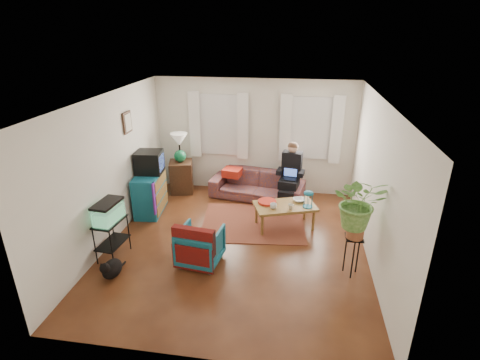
% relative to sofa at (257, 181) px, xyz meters
% --- Properties ---
extents(floor, '(4.50, 5.00, 0.01)m').
position_rel_sofa_xyz_m(floor, '(-0.14, -2.05, -0.40)').
color(floor, '#4F2B14').
rests_on(floor, ground).
extents(ceiling, '(4.50, 5.00, 0.01)m').
position_rel_sofa_xyz_m(ceiling, '(-0.14, -2.05, 2.20)').
color(ceiling, white).
rests_on(ceiling, wall_back).
extents(wall_back, '(4.50, 0.01, 2.60)m').
position_rel_sofa_xyz_m(wall_back, '(-0.14, 0.45, 0.90)').
color(wall_back, silver).
rests_on(wall_back, floor).
extents(wall_front, '(4.50, 0.01, 2.60)m').
position_rel_sofa_xyz_m(wall_front, '(-0.14, -4.55, 0.90)').
color(wall_front, silver).
rests_on(wall_front, floor).
extents(wall_left, '(0.01, 5.00, 2.60)m').
position_rel_sofa_xyz_m(wall_left, '(-2.39, -2.05, 0.90)').
color(wall_left, silver).
rests_on(wall_left, floor).
extents(wall_right, '(0.01, 5.00, 2.60)m').
position_rel_sofa_xyz_m(wall_right, '(2.11, -2.05, 0.90)').
color(wall_right, silver).
rests_on(wall_right, floor).
extents(window_left, '(1.08, 0.04, 1.38)m').
position_rel_sofa_xyz_m(window_left, '(-0.94, 0.43, 1.15)').
color(window_left, white).
rests_on(window_left, wall_back).
extents(window_right, '(1.08, 0.04, 1.38)m').
position_rel_sofa_xyz_m(window_right, '(1.11, 0.43, 1.15)').
color(window_right, white).
rests_on(window_right, wall_back).
extents(curtains_left, '(1.36, 0.06, 1.50)m').
position_rel_sofa_xyz_m(curtains_left, '(-0.94, 0.35, 1.15)').
color(curtains_left, white).
rests_on(curtains_left, wall_back).
extents(curtains_right, '(1.36, 0.06, 1.50)m').
position_rel_sofa_xyz_m(curtains_right, '(1.11, 0.35, 1.15)').
color(curtains_right, white).
rests_on(curtains_right, wall_back).
extents(picture_frame, '(0.04, 0.32, 0.40)m').
position_rel_sofa_xyz_m(picture_frame, '(-2.35, -1.20, 1.55)').
color(picture_frame, '#3D2616').
rests_on(picture_frame, wall_left).
extents(area_rug, '(2.14, 1.78, 0.01)m').
position_rel_sofa_xyz_m(area_rug, '(0.06, -1.19, -0.40)').
color(area_rug, maroon).
rests_on(area_rug, floor).
extents(sofa, '(2.18, 1.16, 0.81)m').
position_rel_sofa_xyz_m(sofa, '(0.00, 0.00, 0.00)').
color(sofa, brown).
rests_on(sofa, floor).
extents(seated_person, '(0.62, 0.72, 1.23)m').
position_rel_sofa_xyz_m(seated_person, '(0.74, -0.13, 0.21)').
color(seated_person, black).
rests_on(seated_person, sofa).
extents(side_table, '(0.62, 0.62, 0.74)m').
position_rel_sofa_xyz_m(side_table, '(-1.79, 0.06, -0.03)').
color(side_table, '#412C18').
rests_on(side_table, floor).
extents(table_lamp, '(0.46, 0.46, 0.68)m').
position_rel_sofa_xyz_m(table_lamp, '(-1.79, 0.06, 0.66)').
color(table_lamp, white).
rests_on(table_lamp, side_table).
extents(dresser, '(0.56, 0.98, 0.85)m').
position_rel_sofa_xyz_m(dresser, '(-2.13, -1.03, 0.02)').
color(dresser, '#135573').
rests_on(dresser, floor).
extents(crt_tv, '(0.56, 0.52, 0.45)m').
position_rel_sofa_xyz_m(crt_tv, '(-2.12, -0.93, 0.67)').
color(crt_tv, black).
rests_on(crt_tv, dresser).
extents(aquarium_stand, '(0.40, 0.64, 0.68)m').
position_rel_sofa_xyz_m(aquarium_stand, '(-2.14, -2.71, -0.07)').
color(aquarium_stand, black).
rests_on(aquarium_stand, floor).
extents(aquarium, '(0.35, 0.58, 0.36)m').
position_rel_sofa_xyz_m(aquarium, '(-2.14, -2.71, 0.45)').
color(aquarium, '#7FD899').
rests_on(aquarium, aquarium_stand).
extents(black_cat, '(0.32, 0.45, 0.36)m').
position_rel_sofa_xyz_m(black_cat, '(-1.90, -3.24, -0.23)').
color(black_cat, black).
rests_on(black_cat, floor).
extents(armchair, '(0.74, 0.71, 0.68)m').
position_rel_sofa_xyz_m(armchair, '(-0.64, -2.64, -0.06)').
color(armchair, '#115167').
rests_on(armchair, floor).
extents(serape_throw, '(0.70, 0.25, 0.56)m').
position_rel_sofa_xyz_m(serape_throw, '(-0.68, -2.90, 0.08)').
color(serape_throw, '#9E0A0A').
rests_on(serape_throw, armchair).
extents(coffee_table, '(1.29, 0.97, 0.48)m').
position_rel_sofa_xyz_m(coffee_table, '(0.67, -1.26, -0.17)').
color(coffee_table, brown).
rests_on(coffee_table, floor).
extents(cup_a, '(0.16, 0.16, 0.10)m').
position_rel_sofa_xyz_m(cup_a, '(0.46, -1.44, 0.12)').
color(cup_a, white).
rests_on(cup_a, coffee_table).
extents(cup_b, '(0.13, 0.13, 0.10)m').
position_rel_sofa_xyz_m(cup_b, '(0.78, -1.42, 0.12)').
color(cup_b, beige).
rests_on(cup_b, coffee_table).
extents(bowl, '(0.29, 0.29, 0.06)m').
position_rel_sofa_xyz_m(bowl, '(0.93, -1.06, 0.10)').
color(bowl, white).
rests_on(bowl, coffee_table).
extents(snack_tray, '(0.45, 0.45, 0.04)m').
position_rel_sofa_xyz_m(snack_tray, '(0.33, -1.21, 0.09)').
color(snack_tray, '#B21414').
rests_on(snack_tray, coffee_table).
extents(birdcage, '(0.24, 0.24, 0.33)m').
position_rel_sofa_xyz_m(birdcage, '(1.10, -1.27, 0.24)').
color(birdcage, '#115B6B').
rests_on(birdcage, coffee_table).
extents(plant_stand, '(0.28, 0.28, 0.67)m').
position_rel_sofa_xyz_m(plant_stand, '(1.77, -2.59, -0.07)').
color(plant_stand, black).
rests_on(plant_stand, floor).
extents(potted_plant, '(0.76, 0.66, 0.85)m').
position_rel_sofa_xyz_m(potted_plant, '(1.77, -2.59, 0.72)').
color(potted_plant, '#599947').
rests_on(potted_plant, plant_stand).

